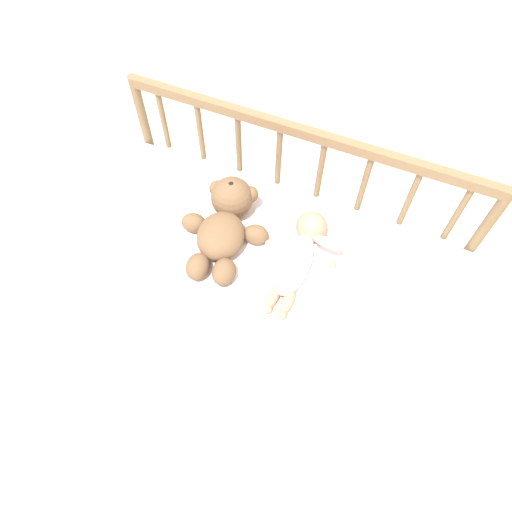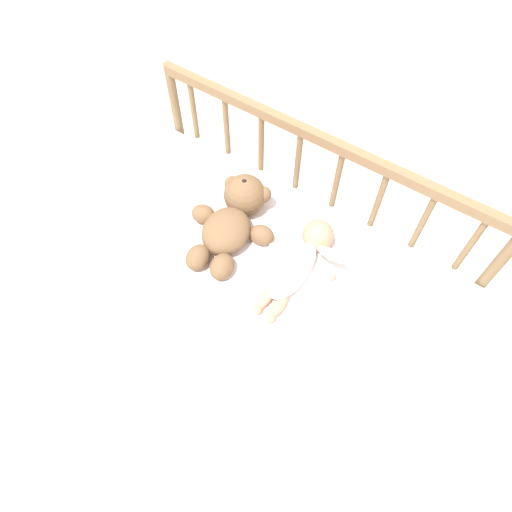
% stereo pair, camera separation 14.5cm
% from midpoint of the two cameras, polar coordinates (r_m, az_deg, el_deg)
% --- Properties ---
extents(ground_plane, '(12.00, 12.00, 0.00)m').
position_cam_midpoint_polar(ground_plane, '(1.93, 1.96, -9.23)').
color(ground_plane, silver).
extents(crib_mattress, '(1.31, 0.72, 0.49)m').
position_cam_midpoint_polar(crib_mattress, '(1.71, 2.19, -5.98)').
color(crib_mattress, silver).
rests_on(crib_mattress, ground_plane).
extents(crib_rail, '(1.31, 0.04, 0.78)m').
position_cam_midpoint_polar(crib_rail, '(1.65, 9.97, 8.96)').
color(crib_rail, brown).
rests_on(crib_rail, ground_plane).
extents(blanket, '(0.77, 0.51, 0.01)m').
position_cam_midpoint_polar(blanket, '(1.52, 3.00, -0.39)').
color(blanket, white).
rests_on(blanket, crib_mattress).
extents(teddy_bear, '(0.31, 0.40, 0.15)m').
position_cam_midpoint_polar(teddy_bear, '(1.54, -0.20, 4.59)').
color(teddy_bear, brown).
rests_on(teddy_bear, crib_mattress).
extents(baby, '(0.26, 0.39, 0.11)m').
position_cam_midpoint_polar(baby, '(1.47, 8.31, -0.88)').
color(baby, white).
rests_on(baby, crib_mattress).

